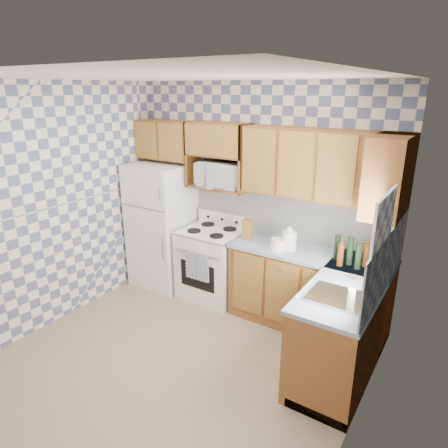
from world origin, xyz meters
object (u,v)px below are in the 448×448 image
at_px(refrigerator, 162,225).
at_px(microwave, 220,175).
at_px(electric_kettle, 289,241).
at_px(stove_body, 212,264).

xyz_separation_m(refrigerator, microwave, (0.84, 0.17, 0.77)).
bearing_deg(refrigerator, electric_kettle, -0.71).
distance_m(refrigerator, stove_body, 0.89).
xyz_separation_m(microwave, electric_kettle, (1.03, -0.19, -0.58)).
bearing_deg(electric_kettle, stove_body, 177.42).
relative_size(refrigerator, electric_kettle, 8.25).
distance_m(stove_body, microwave, 1.17).
height_order(refrigerator, microwave, microwave).
height_order(refrigerator, stove_body, refrigerator).
relative_size(refrigerator, stove_body, 1.87).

